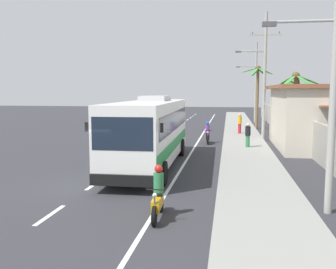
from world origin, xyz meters
The scene contains 15 objects.
ground_plane centered at (0.00, 0.00, 0.00)m, with size 160.00×160.00×0.00m, color #303035.
sidewalk_kerb centered at (6.80, 10.00, 0.07)m, with size 3.20×90.00×0.14m, color gray.
lane_markings centered at (2.05, 14.84, 0.00)m, with size 3.40×71.14×0.01m.
boundary_wall centered at (10.60, 14.00, 1.10)m, with size 0.24×60.00×2.19m, color #9E998E.
coach_bus_foreground centered at (1.56, 4.56, 1.92)m, with size 3.13×11.53×3.69m.
motorcycle_beside_bus centered at (3.46, -3.42, 0.67)m, with size 0.56×1.96×1.66m.
motorcycle_trailing centered at (4.05, 13.81, 0.67)m, with size 0.56×1.96×1.65m.
pedestrian_near_kerb centered at (6.92, 11.34, 1.01)m, with size 0.36×0.36×1.66m.
pedestrian_midwalk centered at (6.60, 19.77, 1.08)m, with size 0.36×0.36×1.78m.
utility_pole_nearest centered at (8.75, -2.09, 4.35)m, with size 3.46×0.24×8.00m.
utility_pole_mid centered at (8.25, 15.92, 5.31)m, with size 3.56×0.24×10.03m.
utility_pole_far centered at (8.81, 33.93, 5.31)m, with size 3.60×0.24×9.99m.
palm_second centered at (8.51, 25.50, 4.61)m, with size 3.28×3.00×6.58m.
palm_third centered at (10.33, 13.62, 3.94)m, with size 3.40×3.70×5.32m.
palm_fourth centered at (11.00, 21.80, 3.71)m, with size 3.47×3.45×5.14m.
Camera 1 is at (5.59, -14.60, 3.94)m, focal length 40.09 mm.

